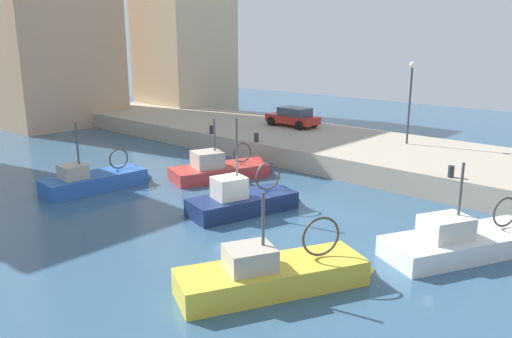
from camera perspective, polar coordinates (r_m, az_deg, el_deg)
water_surface at (r=22.47m, az=-1.22°, el=-4.84°), size 80.00×80.00×0.00m
quay_wall at (r=31.33m, az=13.40°, el=1.52°), size 9.00×56.00×1.20m
fishing_boat_navy at (r=22.64m, az=-0.78°, el=-4.34°), size 5.80×3.17×5.01m
fishing_boat_red at (r=27.97m, az=-3.41°, el=-0.65°), size 6.20×3.90×4.21m
fishing_boat_yellow at (r=16.13m, az=2.90°, el=-12.63°), size 6.66×4.47×3.93m
fishing_boat_blue at (r=27.15m, az=-16.84°, el=-1.82°), size 5.96×2.38×4.30m
fishing_boat_white at (r=20.06m, az=22.95°, el=-8.18°), size 6.99×4.81×4.27m
parked_car_red at (r=36.66m, az=4.15°, el=5.81°), size 2.00×3.91×1.37m
mooring_bollard_south at (r=25.01m, az=20.86°, el=-0.26°), size 0.28×0.28×0.55m
mooring_bollard_mid at (r=31.24m, az=0.04°, el=3.53°), size 0.28×0.28×0.55m
mooring_bollard_north at (r=34.01m, az=-4.97°, el=4.39°), size 0.28×0.28×0.55m
quay_streetlamp at (r=31.57m, az=16.81°, el=8.50°), size 0.36×0.36×4.83m
waterfront_building_east_mid at (r=50.95m, az=-8.05°, el=16.15°), size 7.84×7.26×17.90m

